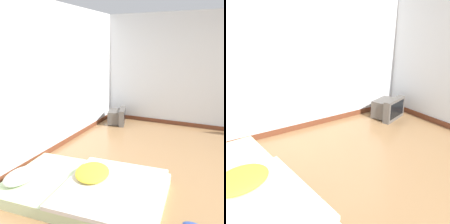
{
  "view_description": "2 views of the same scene",
  "coord_description": "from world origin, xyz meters",
  "views": [
    {
      "loc": [
        -3.03,
        0.19,
        1.89
      ],
      "look_at": [
        1.01,
        2.02,
        0.68
      ],
      "focal_mm": 40.0,
      "sensor_mm": 36.0,
      "label": 1
    },
    {
      "loc": [
        -0.75,
        -0.56,
        1.71
      ],
      "look_at": [
        1.05,
        2.14,
        0.49
      ],
      "focal_mm": 40.0,
      "sensor_mm": 36.0,
      "label": 2
    }
  ],
  "objects": [
    {
      "name": "crt_tv",
      "position": [
        2.37,
        2.49,
        0.18
      ],
      "size": [
        0.63,
        0.53,
        0.38
      ],
      "color": "#56514C",
      "rests_on": "ground_plane"
    },
    {
      "name": "wall_back",
      "position": [
        0.0,
        2.96,
        1.29
      ],
      "size": [
        8.17,
        0.08,
        2.6
      ],
      "color": "silver",
      "rests_on": "ground_plane"
    }
  ]
}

